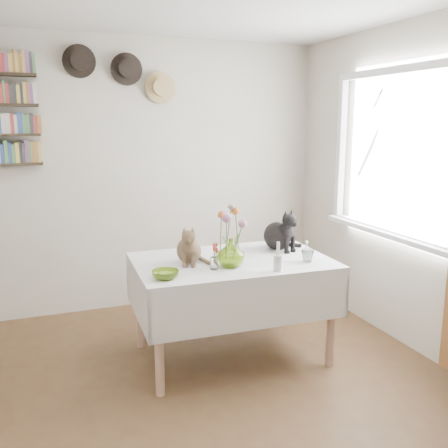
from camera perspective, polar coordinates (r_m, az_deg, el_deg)
name	(u,v)px	position (r m, az deg, el deg)	size (l,w,h in m)	color
room	(182,223)	(2.51, -4.82, 0.16)	(4.08, 4.58, 2.58)	brown
window	(395,167)	(4.14, 18.98, 6.14)	(0.12, 1.52, 1.32)	white
dining_table	(232,284)	(3.71, 0.90, -6.86)	(1.45, 0.96, 0.76)	white
tabby_cat	(189,243)	(3.55, -4.06, -2.23)	(0.19, 0.24, 0.28)	brown
black_cat	(277,229)	(3.93, 6.13, -0.52)	(0.22, 0.28, 0.33)	black
flower_vase	(231,253)	(3.45, 0.79, -3.31)	(0.19, 0.19, 0.20)	#AACB3E
green_bowl	(165,275)	(3.23, -6.71, -5.78)	(0.17, 0.17, 0.05)	#AACB3E
drinking_glass	(307,256)	(3.64, 9.52, -3.60)	(0.09, 0.09, 0.09)	white
candlestick	(278,262)	(3.37, 6.17, -4.29)	(0.06, 0.06, 0.20)	white
berry_jar	(214,256)	(3.40, -1.14, -3.66)	(0.05, 0.05, 0.21)	white
porcelain_figurine	(306,247)	(3.93, 9.39, -2.57)	(0.05, 0.05, 0.09)	white
flower_bouquet	(230,218)	(3.41, 0.71, 0.69)	(0.17, 0.12, 0.39)	#4C7233
wall_hats	(123,73)	(4.64, -11.44, 16.59)	(0.98, 0.09, 0.48)	black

